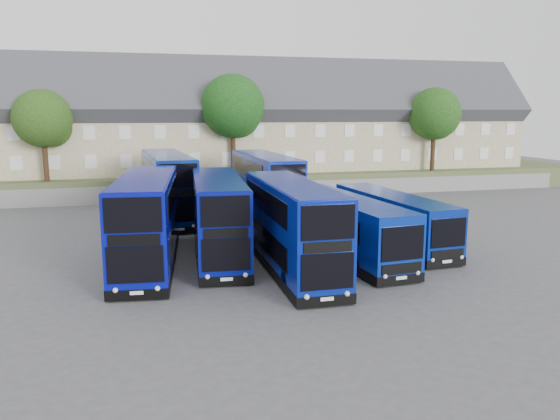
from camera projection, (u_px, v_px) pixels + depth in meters
The scene contains 15 objects.
ground at pixel (279, 278), 25.88m from camera, with size 120.00×120.00×0.00m, color #49494E.
retaining_wall at pixel (214, 192), 48.66m from camera, with size 70.00×0.40×1.50m, color slate.
earth_bank at pixel (202, 176), 58.16m from camera, with size 80.00×20.00×2.00m, color #485630.
terrace_row at pixel (236, 124), 54.07m from camera, with size 60.00×10.40×11.20m.
dd_front_left at pixel (147, 222), 27.73m from camera, with size 3.75×11.65×4.55m.
dd_front_mid at pixel (218, 219), 29.29m from camera, with size 3.28×11.02×4.32m.
dd_front_right at pixel (292, 228), 26.70m from camera, with size 2.58×11.01×4.37m.
dd_rear_left at pixel (168, 187), 39.96m from camera, with size 3.63×12.11×4.75m.
dd_rear_right at pixel (265, 187), 40.72m from camera, with size 3.13×11.74×4.63m.
coach_east_a at pixel (344, 227), 29.78m from camera, with size 3.59×11.94×3.22m.
coach_east_b at pixel (392, 220), 32.16m from camera, with size 3.17×11.14×3.00m.
tree_west at pixel (45, 121), 45.28m from camera, with size 4.80×4.80×7.65m.
tree_mid at pixel (234, 109), 49.40m from camera, with size 5.76×5.76×9.18m.
tree_east at pixel (435, 116), 53.82m from camera, with size 5.12×5.12×8.16m.
tree_far at pixel (451, 112), 61.88m from camera, with size 5.44×5.44×8.67m.
Camera 1 is at (-6.01, -24.16, 7.76)m, focal length 35.00 mm.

